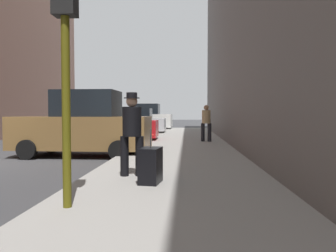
{
  "coord_description": "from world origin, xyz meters",
  "views": [
    {
      "loc": [
        6.21,
        -9.27,
        1.5
      ],
      "look_at": [
        5.38,
        4.86,
        0.92
      ],
      "focal_mm": 35.0,
      "sensor_mm": 36.0,
      "label": 1
    }
  ],
  "objects": [
    {
      "name": "parked_white_van",
      "position": [
        2.65,
        18.35,
        1.03
      ],
      "size": [
        4.66,
        2.18,
        2.25
      ],
      "color": "silver",
      "rests_on": "ground_plane"
    },
    {
      "name": "parked_red_hatchback",
      "position": [
        2.65,
        7.14,
        0.85
      ],
      "size": [
        4.22,
        2.09,
        1.79
      ],
      "color": "#B2191E",
      "rests_on": "ground_plane"
    },
    {
      "name": "pedestrian_in_tan_coat",
      "position": [
        7.11,
        6.16,
        1.1
      ],
      "size": [
        0.53,
        0.5,
        1.71
      ],
      "color": "black",
      "rests_on": "sidewalk"
    },
    {
      "name": "fire_hydrant",
      "position": [
        4.45,
        5.87,
        0.5
      ],
      "size": [
        0.42,
        0.22,
        0.7
      ],
      "color": "red",
      "rests_on": "sidewalk"
    },
    {
      "name": "parked_silver_sedan",
      "position": [
        2.65,
        13.0,
        0.85
      ],
      "size": [
        4.22,
        2.1,
        1.79
      ],
      "color": "#B7BABF",
      "rests_on": "ground_plane"
    },
    {
      "name": "parked_bronze_suv",
      "position": [
        2.65,
        1.76,
        1.03
      ],
      "size": [
        4.64,
        2.13,
        2.25
      ],
      "color": "brown",
      "rests_on": "ground_plane"
    },
    {
      "name": "rolling_suitcase",
      "position": [
        5.51,
        -3.07,
        0.49
      ],
      "size": [
        0.44,
        0.61,
        1.04
      ],
      "color": "black",
      "rests_on": "sidewalk"
    },
    {
      "name": "sidewalk",
      "position": [
        6.0,
        0.0,
        0.07
      ],
      "size": [
        4.0,
        40.0,
        0.15
      ],
      "primitive_type": "cube",
      "color": "gray",
      "rests_on": "ground_plane"
    },
    {
      "name": "pedestrian_with_fedora",
      "position": [
        5.04,
        -2.38,
        1.14
      ],
      "size": [
        0.51,
        0.43,
        1.78
      ],
      "color": "black",
      "rests_on": "sidewalk"
    },
    {
      "name": "traffic_light",
      "position": [
        4.5,
        -4.73,
        2.76
      ],
      "size": [
        0.32,
        0.32,
        3.6
      ],
      "color": "#514C0F",
      "rests_on": "sidewalk"
    }
  ]
}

